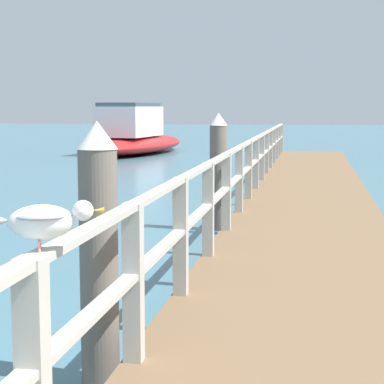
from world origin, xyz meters
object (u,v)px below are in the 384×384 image
at_px(dock_piling_far, 218,171).
at_px(seagull_foreground, 43,220).
at_px(dock_piling_near, 99,253).
at_px(boat_0, 135,137).

relative_size(dock_piling_far, seagull_foreground, 4.12).
relative_size(dock_piling_near, dock_piling_far, 1.00).
height_order(dock_piling_far, boat_0, boat_0).
bearing_deg(dock_piling_near, dock_piling_far, 90.00).
bearing_deg(seagull_foreground, dock_piling_far, 163.72).
relative_size(dock_piling_far, boat_0, 0.21).
distance_m(dock_piling_far, seagull_foreground, 8.50).
bearing_deg(seagull_foreground, dock_piling_near, 172.10).
xyz_separation_m(dock_piling_near, seagull_foreground, (0.39, -2.00, 0.57)).
distance_m(dock_piling_far, boat_0, 19.03).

